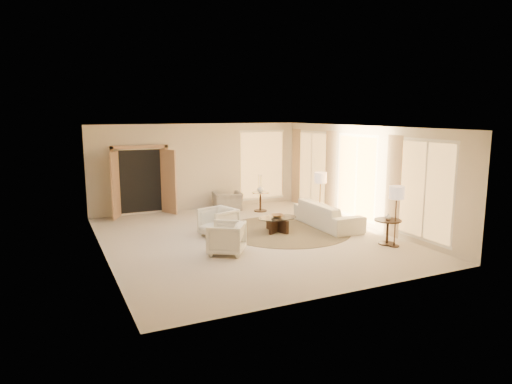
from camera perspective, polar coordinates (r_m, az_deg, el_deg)
name	(u,v)px	position (r m, az deg, el deg)	size (l,w,h in m)	color
room	(248,184)	(11.36, -0.97, 1.02)	(7.04, 8.04, 2.83)	beige
windows_right	(358,177)	(13.22, 12.63, 1.83)	(0.10, 6.40, 2.40)	#F8BC63
window_back_corner	(262,165)	(15.88, 0.77, 3.38)	(1.70, 0.10, 2.40)	#F8BC63
curtains_right	(338,175)	(13.91, 10.20, 2.10)	(0.06, 5.20, 2.60)	tan
french_doors	(141,181)	(14.46, -14.14, 1.31)	(1.95, 0.66, 2.16)	tan
area_rug	(286,230)	(12.41, 3.80, -4.80)	(3.48, 3.48, 0.01)	#3B3021
sofa	(328,214)	(12.91, 8.95, -2.79)	(2.34, 0.91, 0.68)	silver
armchair_left	(218,221)	(11.76, -4.75, -3.63)	(0.79, 0.74, 0.81)	silver
armchair_right	(226,237)	(10.33, -3.73, -5.59)	(0.77, 0.72, 0.79)	silver
accent_chair	(227,198)	(14.91, -3.58, -0.78)	(0.90, 0.58, 0.78)	gray
coffee_table	(277,223)	(12.21, 2.68, -3.85)	(1.39, 1.39, 0.40)	black
end_table	(388,227)	(11.48, 16.12, -4.27)	(0.65, 0.65, 0.61)	black
side_table	(260,200)	(14.70, 0.55, -0.96)	(0.54, 0.54, 0.63)	#2E1F18
floor_lamp_near	(320,180)	(13.17, 8.06, 1.50)	(0.36, 0.36, 1.47)	#2E1F18
floor_lamp_far	(397,195)	(11.17, 17.18, -0.41)	(0.35, 0.35, 1.46)	#2E1F18
bowl	(277,216)	(12.17, 2.69, -2.99)	(0.33, 0.33, 0.08)	brown
end_vase	(388,217)	(11.42, 16.18, -2.97)	(0.15, 0.15, 0.16)	white
side_vase	(260,189)	(14.63, 0.55, 0.42)	(0.22, 0.22, 0.23)	white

